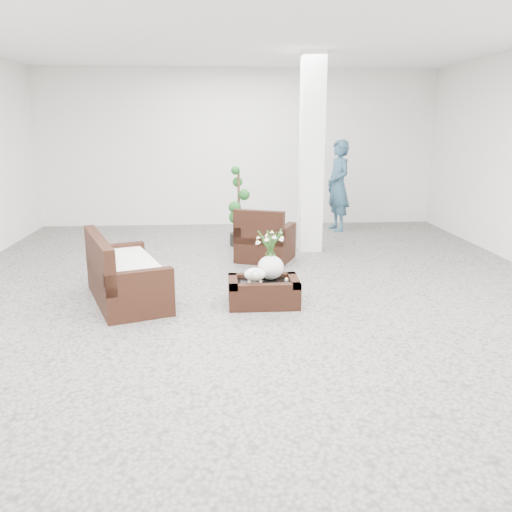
{
  "coord_description": "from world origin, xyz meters",
  "views": [
    {
      "loc": [
        -0.46,
        -6.71,
        2.28
      ],
      "look_at": [
        0.0,
        -0.1,
        0.62
      ],
      "focal_mm": 37.02,
      "sensor_mm": 36.0,
      "label": 1
    }
  ],
  "objects": [
    {
      "name": "ground",
      "position": [
        0.0,
        0.0,
        0.0
      ],
      "size": [
        11.0,
        11.0,
        0.0
      ],
      "primitive_type": "plane",
      "color": "gray",
      "rests_on": "ground"
    },
    {
      "name": "tealight",
      "position": [
        0.39,
        -0.2,
        0.33
      ],
      "size": [
        0.04,
        0.04,
        0.03
      ],
      "primitive_type": "cylinder",
      "color": "white",
      "rests_on": "coffee_table"
    },
    {
      "name": "sheep_figurine",
      "position": [
        -0.03,
        -0.32,
        0.42
      ],
      "size": [
        0.28,
        0.23,
        0.21
      ],
      "primitive_type": "ellipsoid",
      "color": "white",
      "rests_on": "coffee_table"
    },
    {
      "name": "topiary",
      "position": [
        -0.09,
        3.24,
        0.75
      ],
      "size": [
        0.4,
        0.4,
        1.49
      ],
      "primitive_type": null,
      "color": "#164618",
      "rests_on": "ground"
    },
    {
      "name": "loveseat",
      "position": [
        -1.69,
        0.06,
        0.45
      ],
      "size": [
        1.35,
        1.87,
        0.9
      ],
      "primitive_type": "cube",
      "rotation": [
        0.0,
        0.0,
        1.93
      ],
      "color": "#32180E",
      "rests_on": "ground"
    },
    {
      "name": "column",
      "position": [
        1.2,
        2.8,
        1.75
      ],
      "size": [
        0.4,
        0.4,
        3.5
      ],
      "primitive_type": "cube",
      "color": "white",
      "rests_on": "ground"
    },
    {
      "name": "coffee_table",
      "position": [
        0.09,
        -0.22,
        0.16
      ],
      "size": [
        0.9,
        0.6,
        0.31
      ],
      "primitive_type": "cube",
      "color": "#32180E",
      "rests_on": "ground"
    },
    {
      "name": "planter_narcissus",
      "position": [
        0.19,
        -0.12,
        0.71
      ],
      "size": [
        0.44,
        0.44,
        0.8
      ],
      "primitive_type": null,
      "color": "white",
      "rests_on": "coffee_table"
    },
    {
      "name": "shopper",
      "position": [
        2.12,
        4.62,
        0.98
      ],
      "size": [
        0.62,
        0.8,
        1.96
      ],
      "primitive_type": "imported",
      "rotation": [
        0.0,
        0.0,
        -1.34
      ],
      "color": "#2D4E64",
      "rests_on": "ground"
    },
    {
      "name": "armchair",
      "position": [
        0.32,
        2.09,
        0.46
      ],
      "size": [
        1.11,
        1.1,
        0.91
      ],
      "primitive_type": "cube",
      "rotation": [
        0.0,
        0.0,
        2.73
      ],
      "color": "#32180E",
      "rests_on": "ground"
    }
  ]
}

